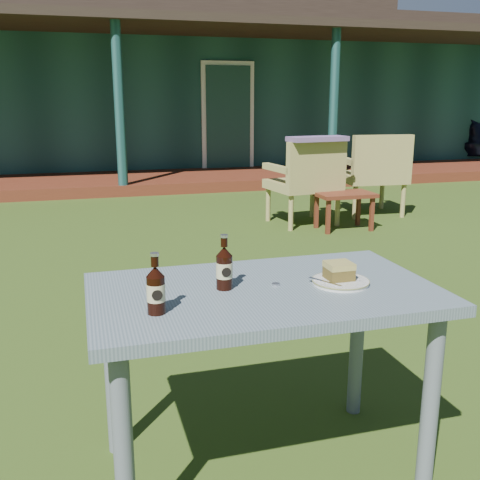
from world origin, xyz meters
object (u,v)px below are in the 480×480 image
object	(u,v)px
cola_bottle_near	(224,267)
armchair_right	(374,170)
cake_slice	(339,271)
cola_bottle_far	(156,289)
side_table	(344,198)
armchair_left	(307,178)
plate	(341,282)
cafe_table	(263,315)

from	to	relation	value
cola_bottle_near	armchair_right	bearing A→B (deg)	55.09
cake_slice	cola_bottle_far	bearing A→B (deg)	-170.06
cola_bottle_near	side_table	bearing A→B (deg)	57.93
cake_slice	armchair_left	distance (m)	4.20
side_table	cake_slice	bearing A→B (deg)	-116.76
plate	cola_bottle_far	size ratio (longest dim) A/B	1.06
cola_bottle_far	armchair_left	size ratio (longest dim) A/B	0.21
cafe_table	cola_bottle_near	world-z (taller)	cola_bottle_near
cola_bottle_near	cola_bottle_far	xyz separation A→B (m)	(-0.26, -0.16, -0.00)
cafe_table	armchair_left	xyz separation A→B (m)	(1.79, 3.90, -0.09)
cafe_table	armchair_right	size ratio (longest dim) A/B	1.24
cafe_table	side_table	xyz separation A→B (m)	(2.09, 3.58, -0.28)
armchair_left	armchair_right	bearing A→B (deg)	15.95
side_table	armchair_left	bearing A→B (deg)	132.68
cafe_table	plate	size ratio (longest dim) A/B	5.88
cola_bottle_far	side_table	distance (m)	4.48
armchair_left	cake_slice	bearing A→B (deg)	-111.16
cola_bottle_far	cafe_table	bearing A→B (deg)	18.96
plate	cola_bottle_far	bearing A→B (deg)	-171.18
cola_bottle_near	side_table	size ratio (longest dim) A/B	0.32
cola_bottle_far	plate	bearing A→B (deg)	8.82
side_table	armchair_right	bearing A→B (deg)	41.71
armchair_left	cola_bottle_far	bearing A→B (deg)	-118.43
cola_bottle_near	armchair_right	distance (m)	5.06
cafe_table	cola_bottle_near	bearing A→B (deg)	167.16
cafe_table	cake_slice	size ratio (longest dim) A/B	13.04
cola_bottle_far	armchair_right	xyz separation A→B (m)	(3.15, 4.31, -0.25)
cola_bottle_near	side_table	distance (m)	4.21
plate	cola_bottle_far	world-z (taller)	cola_bottle_far
side_table	cola_bottle_far	bearing A→B (deg)	-123.74
cake_slice	plate	bearing A→B (deg)	-83.20
cafe_table	armchair_right	world-z (taller)	armchair_right
cafe_table	cola_bottle_far	size ratio (longest dim) A/B	6.24
cafe_table	armchair_right	xyz separation A→B (m)	(2.76, 4.17, -0.08)
plate	cola_bottle_near	xyz separation A→B (m)	(-0.41, 0.06, 0.07)
armchair_right	side_table	world-z (taller)	armchair_right
plate	cafe_table	bearing A→B (deg)	173.75
armchair_left	side_table	xyz separation A→B (m)	(0.30, -0.32, -0.18)
cake_slice	armchair_right	bearing A→B (deg)	59.36
plate	armchair_right	xyz separation A→B (m)	(2.48, 4.20, -0.19)
plate	side_table	distance (m)	4.05
plate	cola_bottle_near	world-z (taller)	cola_bottle_near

